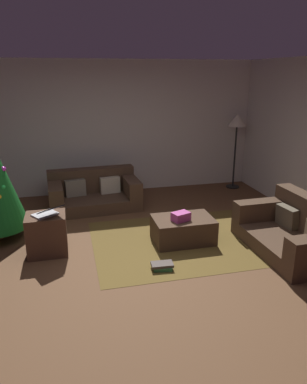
{
  "coord_description": "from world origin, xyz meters",
  "views": [
    {
      "loc": [
        -0.73,
        -4.15,
        2.35
      ],
      "look_at": [
        0.41,
        0.58,
        0.75
      ],
      "focal_mm": 34.07,
      "sensor_mm": 36.0,
      "label": 1
    }
  ],
  "objects": [
    {
      "name": "ground_plane",
      "position": [
        0.0,
        0.0,
        0.0
      ],
      "size": [
        6.4,
        6.4,
        0.0
      ],
      "primitive_type": "plane",
      "color": "brown"
    },
    {
      "name": "laptop",
      "position": [
        -1.04,
        0.5,
        0.61
      ],
      "size": [
        0.46,
        0.48,
        0.17
      ],
      "color": "silver",
      "rests_on": "side_table"
    },
    {
      "name": "area_rug",
      "position": [
        0.82,
        0.46,
        0.0
      ],
      "size": [
        2.6,
        2.0,
        0.01
      ],
      "primitive_type": "cube",
      "color": "brown",
      "rests_on": "ground_plane"
    },
    {
      "name": "side_table",
      "position": [
        -1.07,
        0.55,
        0.28
      ],
      "size": [
        0.52,
        0.44,
        0.55
      ],
      "primitive_type": "cube",
      "color": "#4C3323",
      "rests_on": "ground_plane"
    },
    {
      "name": "ottoman",
      "position": [
        0.82,
        0.46,
        0.18
      ],
      "size": [
        0.86,
        0.58,
        0.36
      ],
      "primitive_type": "cube",
      "color": "#473323",
      "rests_on": "ground_plane"
    },
    {
      "name": "corner_lamp",
      "position": [
        2.69,
        2.72,
        1.31
      ],
      "size": [
        0.36,
        0.36,
        1.55
      ],
      "color": "black",
      "rests_on": "ground_plane"
    },
    {
      "name": "book_stack",
      "position": [
        0.33,
        -0.25,
        0.04
      ],
      "size": [
        0.28,
        0.21,
        0.08
      ],
      "color": "#387A47",
      "rests_on": "ground_plane"
    },
    {
      "name": "couch_left",
      "position": [
        -0.31,
        2.24,
        0.26
      ],
      "size": [
        1.63,
        0.99,
        0.66
      ],
      "rotation": [
        0.0,
        0.0,
        3.2
      ],
      "color": "#473323",
      "rests_on": "ground_plane"
    },
    {
      "name": "gift_box",
      "position": [
        0.76,
        0.38,
        0.42
      ],
      "size": [
        0.28,
        0.24,
        0.12
      ],
      "primitive_type": "cube",
      "rotation": [
        0.0,
        0.0,
        0.35
      ],
      "color": "#B23F8C",
      "rests_on": "ottoman"
    },
    {
      "name": "tv_remote",
      "position": [
        0.77,
        0.4,
        0.37
      ],
      "size": [
        0.1,
        0.17,
        0.02
      ],
      "primitive_type": "cube",
      "rotation": [
        0.0,
        0.0,
        -0.37
      ],
      "color": "black",
      "rests_on": "ottoman"
    },
    {
      "name": "rear_partition",
      "position": [
        0.0,
        3.14,
        1.3
      ],
      "size": [
        6.4,
        0.12,
        2.6
      ],
      "primitive_type": "cube",
      "color": "beige",
      "rests_on": "ground_plane"
    },
    {
      "name": "couch_right",
      "position": [
        2.26,
        -0.16,
        0.27
      ],
      "size": [
        0.99,
        1.58,
        0.71
      ],
      "rotation": [
        0.0,
        0.0,
        1.6
      ],
      "color": "#473323",
      "rests_on": "ground_plane"
    }
  ]
}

